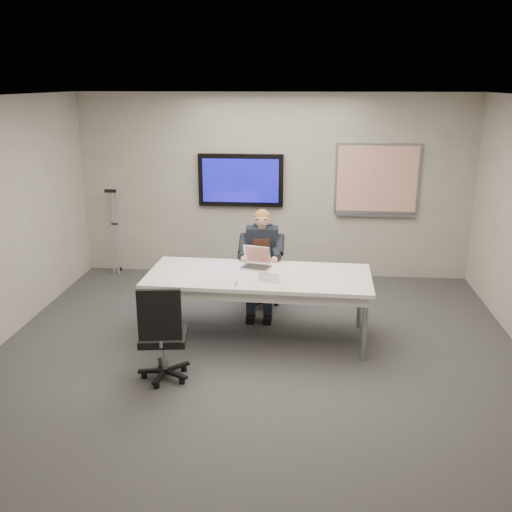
# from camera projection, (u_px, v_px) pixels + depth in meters

# --- Properties ---
(floor) EXTENTS (6.00, 6.00, 0.02)m
(floor) POSITION_uv_depth(u_px,v_px,m) (256.00, 361.00, 6.28)
(floor) COLOR #353538
(floor) RESTS_ON ground
(ceiling) EXTENTS (6.00, 6.00, 0.02)m
(ceiling) POSITION_uv_depth(u_px,v_px,m) (256.00, 97.00, 5.46)
(ceiling) COLOR white
(ceiling) RESTS_ON wall_back
(wall_back) EXTENTS (6.00, 0.02, 2.80)m
(wall_back) POSITION_uv_depth(u_px,v_px,m) (274.00, 187.00, 8.72)
(wall_back) COLOR #9B948C
(wall_back) RESTS_ON ground
(wall_front) EXTENTS (6.00, 0.02, 2.80)m
(wall_front) POSITION_uv_depth(u_px,v_px,m) (204.00, 387.00, 3.01)
(wall_front) COLOR #9B948C
(wall_front) RESTS_ON ground
(conference_table) EXTENTS (2.62, 1.16, 0.80)m
(conference_table) POSITION_uv_depth(u_px,v_px,m) (259.00, 282.00, 6.65)
(conference_table) COLOR white
(conference_table) RESTS_ON ground
(tv_display) EXTENTS (1.30, 0.09, 0.80)m
(tv_display) POSITION_uv_depth(u_px,v_px,m) (241.00, 180.00, 8.69)
(tv_display) COLOR black
(tv_display) RESTS_ON wall_back
(whiteboard) EXTENTS (1.25, 0.08, 1.10)m
(whiteboard) POSITION_uv_depth(u_px,v_px,m) (377.00, 180.00, 8.52)
(whiteboard) COLOR #95979D
(whiteboard) RESTS_ON wall_back
(office_chair_far) EXTENTS (0.54, 0.54, 0.94)m
(office_chair_far) POSITION_uv_depth(u_px,v_px,m) (262.00, 285.00, 7.74)
(office_chair_far) COLOR black
(office_chair_far) RESTS_ON ground
(office_chair_near) EXTENTS (0.57, 0.57, 1.06)m
(office_chair_near) POSITION_uv_depth(u_px,v_px,m) (164.00, 351.00, 5.78)
(office_chair_near) COLOR black
(office_chair_near) RESTS_ON ground
(seated_person) EXTENTS (0.44, 0.75, 1.36)m
(seated_person) POSITION_uv_depth(u_px,v_px,m) (261.00, 273.00, 7.44)
(seated_person) COLOR #1F2434
(seated_person) RESTS_ON office_chair_far
(crutch) EXTENTS (0.30, 0.54, 1.44)m
(crutch) POSITION_uv_depth(u_px,v_px,m) (116.00, 230.00, 8.96)
(crutch) COLOR #B5B8BE
(crutch) RESTS_ON ground
(laptop) EXTENTS (0.39, 0.40, 0.24)m
(laptop) POSITION_uv_depth(u_px,v_px,m) (257.00, 262.00, 6.88)
(laptop) COLOR #AFAFB1
(laptop) RESTS_ON conference_table
(name_tent) EXTENTS (0.25, 0.13, 0.10)m
(name_tent) POSITION_uv_depth(u_px,v_px,m) (269.00, 277.00, 6.37)
(name_tent) COLOR white
(name_tent) RESTS_ON conference_table
(pen) EXTENTS (0.02, 0.13, 0.01)m
(pen) POSITION_uv_depth(u_px,v_px,m) (236.00, 283.00, 6.30)
(pen) COLOR black
(pen) RESTS_ON conference_table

